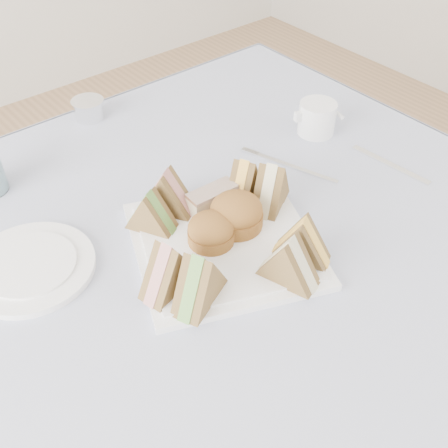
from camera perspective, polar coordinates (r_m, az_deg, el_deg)
floor at (r=1.54m, az=0.90°, el=-21.40°), size 4.00×4.00×0.00m
table at (r=1.22m, az=1.08°, el=-13.49°), size 0.90×0.90×0.74m
tablecloth at (r=0.94m, az=1.37°, el=-0.33°), size 1.02×1.02×0.01m
serving_plate at (r=0.89m, az=0.00°, el=-2.11°), size 0.36×0.36×0.01m
sandwich_fl_a at (r=0.80m, az=-5.64°, el=-4.28°), size 0.10×0.06×0.08m
sandwich_fl_b at (r=0.78m, az=-2.55°, el=-5.50°), size 0.10×0.08×0.08m
sandwich_fr_a at (r=0.84m, az=7.94°, el=-1.50°), size 0.08×0.10×0.08m
sandwich_fr_b at (r=0.81m, az=6.63°, el=-3.56°), size 0.07×0.10×0.08m
sandwich_bl_a at (r=0.90m, az=-7.48°, el=1.40°), size 0.07×0.09×0.07m
sandwich_bl_b at (r=0.92m, az=-5.80°, el=3.36°), size 0.09×0.10×0.08m
sandwich_br_a at (r=0.93m, az=4.80°, el=3.98°), size 0.10×0.08×0.08m
sandwich_br_b at (r=0.95m, az=2.07°, el=4.64°), size 0.09×0.07×0.07m
scone_left at (r=0.87m, az=-1.34°, el=-0.69°), size 0.09×0.09×0.05m
scone_right at (r=0.90m, az=1.27°, el=1.13°), size 0.09×0.09×0.06m
pastry_slice at (r=0.94m, az=-1.20°, el=2.52°), size 0.09×0.04×0.04m
side_plate at (r=0.91m, az=-19.09°, el=-4.17°), size 0.22×0.22×0.01m
tea_strainer at (r=1.23m, az=-13.57°, el=11.18°), size 0.08×0.08×0.04m
knife at (r=1.11m, az=16.53°, el=5.81°), size 0.03×0.17×0.00m
fork at (r=1.07m, az=7.38°, el=5.66°), size 0.06×0.16×0.00m
creamer_jug at (r=1.16m, az=9.42°, el=10.56°), size 0.09×0.09×0.07m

